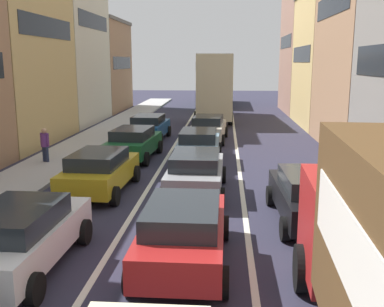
# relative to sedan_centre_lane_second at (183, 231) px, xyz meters

# --- Properties ---
(sidewalk_left) EXTENTS (2.60, 64.00, 0.14)m
(sidewalk_left) POSITION_rel_sedan_centre_lane_second_xyz_m (-6.86, 12.78, -0.73)
(sidewalk_left) COLOR #AEAEAE
(sidewalk_left) RESTS_ON ground
(lane_stripe_left) EXTENTS (0.16, 60.00, 0.01)m
(lane_stripe_left) POSITION_rel_sedan_centre_lane_second_xyz_m (-1.86, 12.78, -0.79)
(lane_stripe_left) COLOR silver
(lane_stripe_left) RESTS_ON ground
(lane_stripe_right) EXTENTS (0.16, 60.00, 0.01)m
(lane_stripe_right) POSITION_rel_sedan_centre_lane_second_xyz_m (1.54, 12.78, -0.79)
(lane_stripe_right) COLOR silver
(lane_stripe_right) RESTS_ON ground
(sedan_centre_lane_second) EXTENTS (2.08, 4.31, 1.49)m
(sedan_centre_lane_second) POSITION_rel_sedan_centre_lane_second_xyz_m (0.00, 0.00, 0.00)
(sedan_centre_lane_second) COLOR #A51E1E
(sedan_centre_lane_second) RESTS_ON ground
(wagon_left_lane_second) EXTENTS (2.13, 4.33, 1.49)m
(wagon_left_lane_second) POSITION_rel_sedan_centre_lane_second_xyz_m (-3.55, -0.52, 0.00)
(wagon_left_lane_second) COLOR silver
(wagon_left_lane_second) RESTS_ON ground
(hatchback_centre_lane_third) EXTENTS (2.11, 4.32, 1.49)m
(hatchback_centre_lane_third) POSITION_rel_sedan_centre_lane_second_xyz_m (-0.08, 5.59, 0.00)
(hatchback_centre_lane_third) COLOR gray
(hatchback_centre_lane_third) RESTS_ON ground
(sedan_left_lane_third) EXTENTS (2.19, 4.36, 1.49)m
(sedan_left_lane_third) POSITION_rel_sedan_centre_lane_second_xyz_m (-3.45, 5.51, 0.00)
(sedan_left_lane_third) COLOR #B29319
(sedan_left_lane_third) RESTS_ON ground
(coupe_centre_lane_fourth) EXTENTS (2.07, 4.31, 1.49)m
(coupe_centre_lane_fourth) POSITION_rel_sedan_centre_lane_second_xyz_m (-0.28, 10.68, 0.00)
(coupe_centre_lane_fourth) COLOR #759EB7
(coupe_centre_lane_fourth) RESTS_ON ground
(sedan_left_lane_fourth) EXTENTS (2.29, 4.41, 1.49)m
(sedan_left_lane_fourth) POSITION_rel_sedan_centre_lane_second_xyz_m (-3.39, 11.12, 0.00)
(sedan_left_lane_fourth) COLOR #19592D
(sedan_left_lane_fourth) RESTS_ON ground
(sedan_centre_lane_fifth) EXTENTS (2.28, 4.41, 1.49)m
(sedan_centre_lane_fifth) POSITION_rel_sedan_centre_lane_second_xyz_m (-0.05, 16.21, 0.00)
(sedan_centre_lane_fifth) COLOR beige
(sedan_centre_lane_fifth) RESTS_ON ground
(sedan_left_lane_fifth) EXTENTS (2.20, 4.37, 1.49)m
(sedan_left_lane_fifth) POSITION_rel_sedan_centre_lane_second_xyz_m (-3.52, 16.28, 0.00)
(sedan_left_lane_fifth) COLOR #194C8C
(sedan_left_lane_fifth) RESTS_ON ground
(sedan_right_lane_behind_truck) EXTENTS (2.17, 4.36, 1.49)m
(sedan_right_lane_behind_truck) POSITION_rel_sedan_centre_lane_second_xyz_m (3.36, 2.99, 0.00)
(sedan_right_lane_behind_truck) COLOR black
(sedan_right_lane_behind_truck) RESTS_ON ground
(bus_mid_queue_primary) EXTENTS (3.18, 10.61, 5.06)m
(bus_mid_queue_primary) POSITION_rel_sedan_centre_lane_second_xyz_m (-0.09, 26.22, 2.03)
(bus_mid_queue_primary) COLOR #BFB793
(bus_mid_queue_primary) RESTS_ON ground
(bus_far_queue_secondary) EXTENTS (2.93, 10.54, 2.90)m
(bus_far_queue_secondary) POSITION_rel_sedan_centre_lane_second_xyz_m (0.00, 38.44, 0.96)
(bus_far_queue_secondary) COLOR #1E6033
(bus_far_queue_secondary) RESTS_ON ground
(pedestrian_mid_sidewalk) EXTENTS (0.48, 0.34, 1.66)m
(pedestrian_mid_sidewalk) POSITION_rel_sedan_centre_lane_second_xyz_m (-7.08, 9.63, 0.15)
(pedestrian_mid_sidewalk) COLOR #262D47
(pedestrian_mid_sidewalk) RESTS_ON ground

